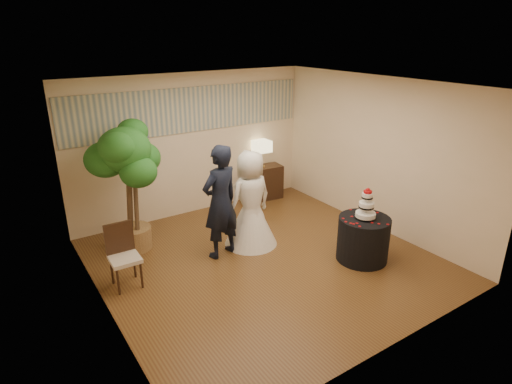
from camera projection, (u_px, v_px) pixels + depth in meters
floor at (264, 260)px, 7.00m from camera, size 5.00×5.00×0.00m
ceiling at (266, 86)px, 6.00m from camera, size 5.00×5.00×0.00m
wall_back at (193, 145)px, 8.44m from camera, size 5.00×0.06×2.80m
wall_front at (399, 244)px, 4.55m from camera, size 5.00×0.06×2.80m
wall_left at (97, 217)px, 5.21m from camera, size 0.06×5.00×2.80m
wall_right at (378, 155)px, 7.79m from camera, size 0.06×5.00×2.80m
mural_border at (192, 110)px, 8.18m from camera, size 4.90×0.02×0.85m
groom at (220, 202)px, 6.85m from camera, size 0.77×0.59×1.90m
bride at (251, 199)px, 7.26m from camera, size 1.00×1.00×1.68m
cake_table at (363, 239)px, 6.91m from camera, size 0.98×0.98×0.73m
wedding_cake at (367, 203)px, 6.69m from camera, size 0.32×0.32×0.51m
console at (262, 183)px, 9.42m from camera, size 0.93×0.50×0.75m
table_lamp at (262, 154)px, 9.18m from camera, size 0.33×0.33×0.58m
ficus_tree at (129, 187)px, 7.01m from camera, size 1.31×1.31×2.23m
side_chair at (125, 257)px, 6.14m from camera, size 0.45×0.47×0.95m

